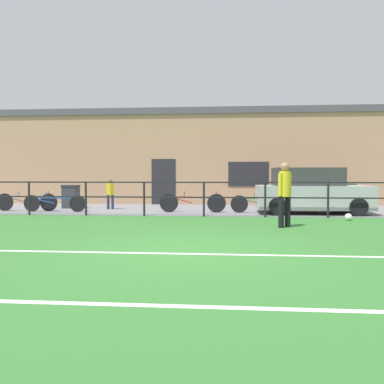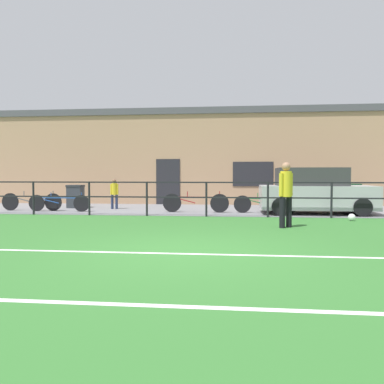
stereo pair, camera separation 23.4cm
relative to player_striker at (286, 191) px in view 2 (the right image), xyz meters
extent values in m
cube|color=#33702D|center=(-2.25, -3.49, -0.99)|extent=(60.00, 44.00, 0.04)
cube|color=white|center=(-2.25, -3.70, -0.96)|extent=(36.00, 0.11, 0.00)
cube|color=white|center=(-2.25, -6.45, -0.96)|extent=(36.00, 0.11, 0.00)
cube|color=slate|center=(-2.25, 5.01, -0.96)|extent=(48.00, 5.00, 0.02)
cylinder|color=black|center=(-8.25, 2.51, -0.39)|extent=(0.07, 0.07, 1.15)
cylinder|color=black|center=(-6.25, 2.51, -0.39)|extent=(0.07, 0.07, 1.15)
cylinder|color=black|center=(-4.25, 2.51, -0.39)|extent=(0.07, 0.07, 1.15)
cylinder|color=black|center=(-2.25, 2.51, -0.39)|extent=(0.07, 0.07, 1.15)
cylinder|color=black|center=(-0.25, 2.51, -0.39)|extent=(0.07, 0.07, 1.15)
cylinder|color=black|center=(1.75, 2.51, -0.39)|extent=(0.07, 0.07, 1.15)
cube|color=black|center=(-2.25, 2.51, 0.16)|extent=(36.00, 0.04, 0.04)
cube|color=black|center=(-2.25, 2.51, -0.33)|extent=(36.00, 0.04, 0.04)
cube|color=tan|center=(-2.25, 8.71, 1.11)|extent=(28.00, 2.40, 4.14)
cube|color=#232328|center=(-4.39, 7.50, 0.08)|extent=(1.10, 0.04, 2.10)
cube|color=#232328|center=(-0.52, 7.50, 0.45)|extent=(1.80, 0.04, 1.10)
cube|color=#4C4C51|center=(-2.25, 8.71, 3.33)|extent=(28.00, 2.56, 0.30)
cylinder|color=black|center=(0.10, 0.08, -0.56)|extent=(0.15, 0.15, 0.81)
cylinder|color=black|center=(-0.10, -0.08, -0.56)|extent=(0.15, 0.15, 0.81)
cylinder|color=gold|center=(0.00, 0.00, 0.17)|extent=(0.30, 0.30, 0.67)
sphere|color=#A37556|center=(0.00, 0.00, 0.62)|extent=(0.23, 0.23, 0.23)
cylinder|color=gold|center=(0.14, 0.12, 0.16)|extent=(0.11, 0.11, 0.60)
cylinder|color=gold|center=(-0.14, -0.12, 0.16)|extent=(0.11, 0.11, 0.60)
sphere|color=white|center=(2.16, 1.75, -0.86)|extent=(0.21, 0.21, 0.21)
cylinder|color=#232D4C|center=(-6.00, 4.81, -0.66)|extent=(0.10, 0.10, 0.56)
cylinder|color=#232D4C|center=(-6.18, 4.79, -0.66)|extent=(0.10, 0.10, 0.56)
cylinder|color=gold|center=(-6.09, 4.80, -0.15)|extent=(0.21, 0.21, 0.47)
sphere|color=brown|center=(-6.09, 4.80, 0.16)|extent=(0.16, 0.16, 0.16)
cylinder|color=gold|center=(-5.96, 4.81, -0.16)|extent=(0.07, 0.07, 0.42)
cylinder|color=gold|center=(-6.21, 4.79, -0.16)|extent=(0.07, 0.07, 0.42)
cube|color=#B7B7BC|center=(1.50, 3.73, -0.37)|extent=(3.85, 1.77, 0.82)
cube|color=#373738|center=(1.31, 3.73, 0.35)|extent=(2.31, 1.48, 0.62)
cylinder|color=black|center=(0.19, 2.88, -0.65)|extent=(0.60, 0.18, 0.60)
cylinder|color=black|center=(2.81, 2.88, -0.65)|extent=(0.60, 0.18, 0.60)
cylinder|color=black|center=(0.19, 4.58, -0.65)|extent=(0.60, 0.18, 0.60)
cylinder|color=black|center=(2.81, 4.58, -0.65)|extent=(0.60, 0.18, 0.60)
cylinder|color=black|center=(-8.67, 3.52, -0.64)|extent=(0.61, 0.04, 0.61)
cylinder|color=black|center=(-6.93, 3.52, -0.64)|extent=(0.61, 0.04, 0.61)
cube|color=#234C99|center=(-7.80, 3.52, -0.44)|extent=(1.36, 0.04, 0.04)
cube|color=#234C99|center=(-8.24, 3.52, -0.54)|extent=(0.85, 0.03, 0.23)
cylinder|color=#234C99|center=(-8.11, 3.52, -0.34)|extent=(0.03, 0.03, 0.20)
cylinder|color=#234C99|center=(-6.93, 3.52, -0.37)|extent=(0.03, 0.03, 0.28)
cylinder|color=black|center=(-9.83, 3.71, -0.62)|extent=(0.66, 0.04, 0.66)
cylinder|color=black|center=(-8.12, 3.71, -0.62)|extent=(0.66, 0.04, 0.66)
cube|color=#4C5156|center=(-8.97, 3.71, -0.40)|extent=(1.33, 0.04, 0.04)
cube|color=#4C5156|center=(-9.40, 3.71, -0.51)|extent=(0.84, 0.03, 0.24)
cylinder|color=#4C5156|center=(-9.27, 3.71, -0.30)|extent=(0.03, 0.03, 0.20)
cylinder|color=#4C5156|center=(-8.12, 3.71, -0.33)|extent=(0.03, 0.03, 0.28)
cylinder|color=black|center=(-3.59, 3.71, -0.61)|extent=(0.67, 0.04, 0.67)
cylinder|color=black|center=(-1.86, 3.71, -0.61)|extent=(0.67, 0.04, 0.67)
cube|color=maroon|center=(-2.73, 3.71, -0.39)|extent=(1.35, 0.04, 0.04)
cube|color=maroon|center=(-3.16, 3.71, -0.50)|extent=(0.85, 0.03, 0.24)
cylinder|color=maroon|center=(-3.03, 3.71, -0.29)|extent=(0.03, 0.03, 0.20)
cylinder|color=maroon|center=(-1.86, 3.71, -0.32)|extent=(0.03, 0.03, 0.28)
cylinder|color=black|center=(-1.05, 3.71, -0.64)|extent=(0.62, 0.04, 0.62)
cylinder|color=black|center=(0.60, 3.71, -0.64)|extent=(0.62, 0.04, 0.62)
cube|color=#1E6633|center=(-0.22, 3.71, -0.43)|extent=(1.29, 0.04, 0.04)
cube|color=#1E6633|center=(-0.64, 3.71, -0.53)|extent=(0.81, 0.03, 0.23)
cylinder|color=#1E6633|center=(-0.51, 3.71, -0.33)|extent=(0.03, 0.03, 0.20)
cylinder|color=#1E6633|center=(0.60, 3.71, -0.36)|extent=(0.03, 0.03, 0.28)
cube|color=#33383D|center=(-7.83, 5.13, -0.52)|extent=(0.59, 0.49, 0.86)
cube|color=#282C30|center=(-7.83, 5.13, -0.04)|extent=(0.62, 0.53, 0.08)
cube|color=#194C28|center=(3.36, 6.00, -0.49)|extent=(0.57, 0.48, 0.92)
cube|color=#143D20|center=(3.36, 6.00, 0.01)|extent=(0.61, 0.52, 0.08)
camera|label=1|loc=(-1.54, -10.52, 0.41)|focal=37.09mm
camera|label=2|loc=(-1.31, -10.49, 0.41)|focal=37.09mm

